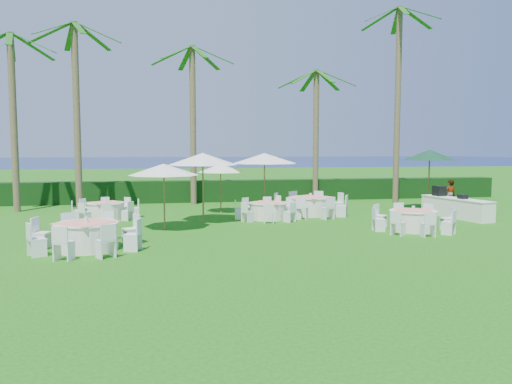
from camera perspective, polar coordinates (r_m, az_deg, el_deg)
The scene contains 20 objects.
ground at distance 16.65m, azimuth -0.36°, elevation -5.39°, with size 120.00×120.00×0.00m, color #1F530E.
hedge at distance 28.38m, azimuth -4.52°, elevation 0.13°, with size 34.00×1.00×1.20m, color black.
ocean at distance 118.21m, azimuth -8.88°, elevation 3.48°, with size 260.00×260.00×0.00m, color #061244.
banquet_table_a at distance 15.67m, azimuth -18.78°, elevation -4.71°, with size 3.25×3.25×0.99m.
banquet_table_c at distance 19.14m, azimuth 17.51°, elevation -3.06°, with size 3.00×3.00×0.91m.
banquet_table_d at distance 22.32m, azimuth -16.77°, elevation -1.99°, with size 2.79×2.79×0.85m.
banquet_table_e at distance 21.23m, azimuth 1.38°, elevation -2.11°, with size 2.84×2.84×0.87m.
banquet_table_f at distance 22.59m, azimuth 6.24°, elevation -1.54°, with size 3.31×3.31×1.00m.
umbrella_a at distance 18.55m, azimuth -10.50°, elevation 2.53°, with size 2.58×2.58×2.44m.
umbrella_b at distance 20.20m, azimuth -6.10°, elevation 3.76°, with size 2.83×2.83×2.82m.
umbrella_c at distance 23.25m, azimuth -4.07°, elevation 2.74°, with size 2.15×2.15×2.29m.
umbrella_d at distance 23.36m, azimuth 0.98°, elevation 3.86°, with size 3.07×3.07×2.78m.
umbrella_green at distance 25.82m, azimuth 19.23°, elevation 4.02°, with size 2.63×2.63×2.95m.
buffet_table at distance 23.39m, azimuth 21.83°, elevation -1.61°, with size 1.43×3.76×1.31m.
staff_person at distance 24.83m, azimuth 21.28°, elevation -0.47°, with size 0.57×0.38×1.57m, color gray.
palm_a at distance 25.61m, azimuth -19.82°, elevation 9.04°, with size 4.37×4.24×8.96m.
palm_b at distance 27.02m, azimuth -7.23°, elevation 8.47°, with size 4.32×4.32×8.41m.
palm_d at distance 28.72m, azimuth 6.87°, elevation 7.26°, with size 4.16×4.40×7.43m.
palm_e at distance 28.76m, azimuth 15.89°, elevation 10.38°, with size 4.34×4.29×10.63m.
palm_f at distance 26.21m, azimuth -26.00°, elevation 8.07°, with size 4.30×4.34×8.37m.
Camera 1 is at (-2.80, -16.14, 3.00)m, focal length 35.00 mm.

